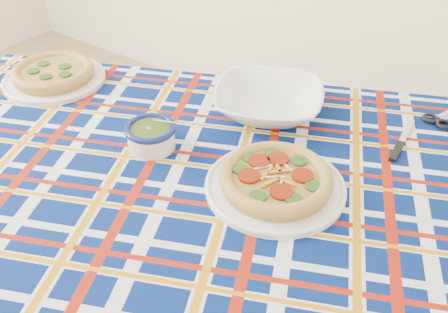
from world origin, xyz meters
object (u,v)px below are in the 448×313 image
Objects in this scene: dining_table at (204,203)px; main_focaccia_plate at (276,178)px; pesto_bowl at (151,134)px; serving_bowl at (268,101)px.

main_focaccia_plate is at bearing -2.04° from dining_table.
pesto_bowl is at bearing -173.89° from main_focaccia_plate.
main_focaccia_plate is at bearing 6.11° from pesto_bowl.
pesto_bowl is at bearing -116.24° from serving_bowl.
main_focaccia_plate is 1.10× the size of serving_bowl.
serving_bowl is (0.15, 0.30, -0.00)m from pesto_bowl.
dining_table is at bearing -158.55° from main_focaccia_plate.
pesto_bowl reaches higher than main_focaccia_plate.
main_focaccia_plate reaches higher than dining_table.
serving_bowl is at bearing 63.76° from pesto_bowl.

